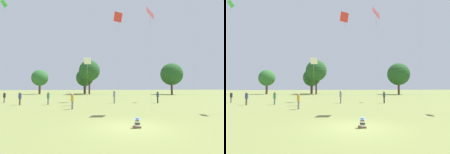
# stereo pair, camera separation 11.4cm
# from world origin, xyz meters

# --- Properties ---
(ground_plane) EXTENTS (300.00, 300.00, 0.00)m
(ground_plane) POSITION_xyz_m (0.00, 0.00, 0.00)
(ground_plane) COLOR olive
(seated_toddler) EXTENTS (0.36, 0.47, 0.57)m
(seated_toddler) POSITION_xyz_m (0.36, -0.13, 0.24)
(seated_toddler) COLOR brown
(seated_toddler) RESTS_ON ground
(person_standing_0) EXTENTS (0.35, 0.35, 1.69)m
(person_standing_0) POSITION_xyz_m (7.67, 14.04, 1.02)
(person_standing_0) COLOR black
(person_standing_0) RESTS_ON ground
(person_standing_1) EXTENTS (0.45, 0.45, 1.56)m
(person_standing_1) POSITION_xyz_m (-13.93, 17.71, 0.93)
(person_standing_1) COLOR slate
(person_standing_1) RESTS_ON ground
(person_standing_2) EXTENTS (0.45, 0.45, 1.66)m
(person_standing_2) POSITION_xyz_m (-7.14, 13.89, 0.99)
(person_standing_2) COLOR slate
(person_standing_2) RESTS_ON ground
(person_standing_3) EXTENTS (0.36, 0.36, 1.85)m
(person_standing_3) POSITION_xyz_m (1.52, 14.47, 1.12)
(person_standing_3) COLOR slate
(person_standing_3) RESTS_ON ground
(person_standing_4) EXTENTS (0.44, 0.44, 1.61)m
(person_standing_4) POSITION_xyz_m (-3.74, 8.67, 0.97)
(person_standing_4) COLOR slate
(person_standing_4) RESTS_ON ground
(person_standing_5) EXTENTS (0.50, 0.50, 1.67)m
(person_standing_5) POSITION_xyz_m (-10.54, 13.95, 0.99)
(person_standing_5) COLOR brown
(person_standing_5) RESTS_ON ground
(kite_0) EXTENTS (1.20, 0.86, 6.77)m
(kite_0) POSITION_xyz_m (-2.18, 17.65, 6.19)
(kite_0) COLOR white
(kite_0) RESTS_ON ground
(kite_1) EXTENTS (1.00, 1.23, 9.42)m
(kite_1) POSITION_xyz_m (3.33, 5.38, 8.77)
(kite_1) COLOR pink
(kite_1) RESTS_ON ground
(kite_3) EXTENTS (1.32, 0.85, 12.60)m
(kite_3) POSITION_xyz_m (1.95, 13.83, 11.73)
(kite_3) COLOR red
(kite_3) RESTS_ON ground
(kite_5) EXTENTS (1.32, 1.29, 16.35)m
(kite_5) POSITION_xyz_m (-15.76, 20.63, 15.34)
(kite_5) COLOR green
(kite_5) RESTS_ON ground
(distant_tree_0) EXTENTS (5.34, 5.34, 8.10)m
(distant_tree_0) POSITION_xyz_m (-17.39, 51.26, 5.39)
(distant_tree_0) COLOR brown
(distant_tree_0) RESTS_ON ground
(distant_tree_1) EXTENTS (6.25, 6.25, 8.91)m
(distant_tree_1) POSITION_xyz_m (-2.64, 53.47, 5.74)
(distant_tree_1) COLOR #473323
(distant_tree_1) RESTS_ON ground
(distant_tree_2) EXTENTS (7.00, 7.00, 9.96)m
(distant_tree_2) POSITION_xyz_m (24.68, 42.44, 6.44)
(distant_tree_2) COLOR brown
(distant_tree_2) RESTS_ON ground
(distant_tree_3) EXTENTS (6.71, 6.71, 10.98)m
(distant_tree_3) POSITION_xyz_m (-1.18, 46.52, 7.59)
(distant_tree_3) COLOR #473323
(distant_tree_3) RESTS_ON ground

